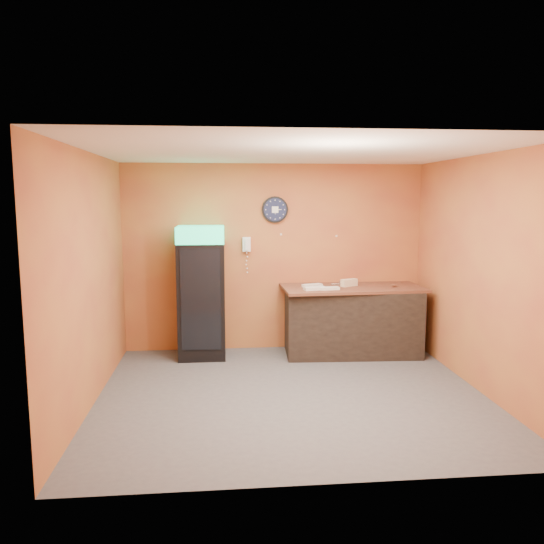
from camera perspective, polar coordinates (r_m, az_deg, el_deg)
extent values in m
plane|color=#47474C|center=(6.41, 2.11, -12.99)|extent=(4.50, 4.50, 0.00)
cube|color=#BB7634|center=(8.02, 0.26, 1.58)|extent=(4.50, 0.02, 2.80)
cube|color=#BB7634|center=(6.17, -19.01, -0.78)|extent=(0.02, 4.00, 2.80)
cube|color=#BB7634|center=(6.73, 21.51, -0.20)|extent=(0.02, 4.00, 2.80)
cube|color=white|center=(6.01, 2.24, 12.81)|extent=(4.50, 4.00, 0.02)
cube|color=black|center=(7.73, -7.56, -3.02)|extent=(0.67, 0.67, 1.66)
cube|color=#18CF84|center=(7.61, -7.69, 4.01)|extent=(0.67, 0.67, 0.24)
cube|color=black|center=(7.38, -7.65, -2.97)|extent=(0.55, 0.02, 1.42)
cube|color=black|center=(7.95, 8.56, -5.28)|extent=(1.97, 0.96, 0.97)
cylinder|color=black|center=(7.95, 0.32, 6.73)|extent=(0.39, 0.05, 0.39)
cylinder|color=#0F1433|center=(7.93, 0.34, 6.73)|extent=(0.34, 0.01, 0.34)
cube|color=white|center=(7.92, 0.34, 6.72)|extent=(0.10, 0.00, 0.10)
cube|color=white|center=(7.93, -2.76, 2.99)|extent=(0.12, 0.07, 0.22)
cube|color=white|center=(7.88, -2.74, 2.96)|extent=(0.05, 0.04, 0.18)
cube|color=brown|center=(7.85, 8.64, -1.70)|extent=(2.07, 1.00, 0.04)
cube|color=beige|center=(7.86, 8.30, -1.33)|extent=(0.27, 0.19, 0.05)
cube|color=beige|center=(7.85, 8.31, -0.95)|extent=(0.27, 0.19, 0.05)
cube|color=silver|center=(7.50, 4.61, -1.77)|extent=(0.32, 0.18, 0.04)
cube|color=silver|center=(7.53, 6.20, -1.76)|extent=(0.28, 0.14, 0.04)
cube|color=silver|center=(7.74, 4.34, -1.46)|extent=(0.31, 0.21, 0.04)
cylinder|color=silver|center=(7.99, 7.40, -1.15)|extent=(0.06, 0.06, 0.06)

